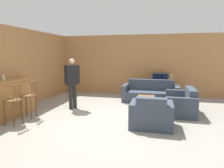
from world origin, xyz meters
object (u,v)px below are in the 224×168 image
(armchair_near, at_px, (151,116))
(table_lamp, at_px, (171,76))
(coffee_table, at_px, (145,100))
(bottle, at_px, (3,77))
(couch_far, at_px, (150,94))
(tv_unit, at_px, (160,91))
(tv, at_px, (160,78))
(person_by_window, at_px, (72,81))
(bar_chair_near, at_px, (13,103))
(loveseat_right, at_px, (182,104))
(bar_chair_mid, at_px, (29,98))
(book_on_table, at_px, (142,99))

(armchair_near, relative_size, table_lamp, 2.06)
(coffee_table, relative_size, bottle, 4.74)
(couch_far, height_order, tv_unit, couch_far)
(tv, distance_m, table_lamp, 0.44)
(tv_unit, bearing_deg, person_by_window, -137.71)
(bar_chair_near, bearing_deg, table_lamp, 46.90)
(couch_far, relative_size, coffee_table, 1.89)
(coffee_table, xyz_separation_m, tv, (0.42, 2.25, 0.43))
(armchair_near, height_order, loveseat_right, armchair_near)
(bottle, relative_size, table_lamp, 0.47)
(bottle, bearing_deg, coffee_table, 23.79)
(armchair_near, xyz_separation_m, bottle, (-3.90, -0.26, 0.87))
(bar_chair_mid, relative_size, coffee_table, 0.95)
(bar_chair_near, bearing_deg, armchair_near, 10.49)
(loveseat_right, xyz_separation_m, tv_unit, (-0.65, 2.21, -0.01))
(bottle, bearing_deg, bar_chair_near, -32.99)
(couch_far, bearing_deg, table_lamp, 48.57)
(tv_unit, distance_m, tv, 0.51)
(table_lamp, bearing_deg, tv, -179.58)
(bar_chair_mid, distance_m, loveseat_right, 4.43)
(loveseat_right, distance_m, bottle, 5.10)
(bar_chair_near, bearing_deg, couch_far, 46.49)
(bar_chair_mid, height_order, coffee_table, bar_chair_mid)
(bottle, bearing_deg, couch_far, 38.79)
(tv_unit, xyz_separation_m, table_lamp, (0.42, 0.00, 0.63))
(loveseat_right, bearing_deg, bar_chair_mid, -161.31)
(loveseat_right, distance_m, book_on_table, 1.22)
(bottle, height_order, person_by_window, person_by_window)
(coffee_table, relative_size, book_on_table, 4.31)
(coffee_table, xyz_separation_m, person_by_window, (-2.32, -0.24, 0.57))
(bar_chair_near, distance_m, table_lamp, 5.80)
(bar_chair_mid, distance_m, coffee_table, 3.41)
(armchair_near, bearing_deg, coffee_table, 99.81)
(armchair_near, bearing_deg, bar_chair_mid, -179.79)
(bar_chair_near, xyz_separation_m, couch_far, (3.21, 3.38, -0.27))
(bar_chair_mid, height_order, tv_unit, bar_chair_mid)
(book_on_table, bearing_deg, bottle, -159.23)
(couch_far, relative_size, table_lamp, 4.18)
(table_lamp, height_order, person_by_window, person_by_window)
(couch_far, bearing_deg, book_on_table, -96.51)
(armchair_near, xyz_separation_m, person_by_window, (-2.55, 1.12, 0.64))
(tv, distance_m, bottle, 5.64)
(bottle, xyz_separation_m, table_lamp, (4.51, 3.87, -0.25))
(loveseat_right, bearing_deg, person_by_window, -175.16)
(bar_chair_mid, xyz_separation_m, loveseat_right, (4.18, 1.42, -0.27))
(person_by_window, bearing_deg, book_on_table, -0.68)
(book_on_table, bearing_deg, person_by_window, 179.32)
(armchair_near, distance_m, loveseat_right, 1.63)
(loveseat_right, bearing_deg, armchair_near, -120.75)
(bar_chair_near, distance_m, coffee_table, 3.69)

